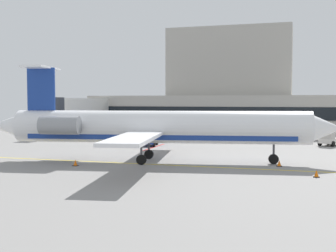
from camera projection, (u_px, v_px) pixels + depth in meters
ground at (139, 164)px, 39.66m from camera, size 120.00×120.00×0.11m
terminal_building at (245, 95)px, 82.39m from camera, size 62.69×12.01×19.56m
jet_bridge_west at (79, 106)px, 74.03m from camera, size 2.40×19.26×6.17m
regional_jet at (154, 127)px, 40.74m from camera, size 33.36×25.46×8.95m
baggage_tug at (99, 129)px, 72.89m from camera, size 2.54×4.15×1.89m
pushback_tractor at (329, 138)px, 55.10m from camera, size 3.17×3.70×2.20m
belt_loader at (150, 137)px, 55.71m from camera, size 2.36×3.88×2.33m
fuel_tank at (298, 129)px, 63.46m from camera, size 8.10×3.45×2.80m
safety_cone_alpha at (75, 163)px, 38.45m from camera, size 0.47×0.47×0.55m
safety_cone_bravo at (316, 174)px, 32.79m from camera, size 0.47×0.47×0.55m
safety_cone_charlie at (279, 163)px, 38.18m from camera, size 0.47×0.47×0.55m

